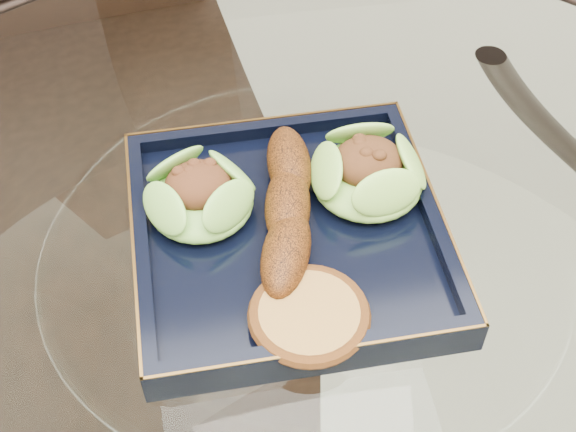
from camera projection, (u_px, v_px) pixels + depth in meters
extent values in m
cylinder|color=white|center=(303.00, 294.00, 0.69)|extent=(1.10, 1.10, 0.01)
torus|color=black|center=(303.00, 294.00, 0.69)|extent=(1.13, 1.13, 0.02)
cylinder|color=black|center=(442.00, 263.00, 1.20)|extent=(0.04, 0.04, 0.75)
cylinder|color=black|center=(61.00, 328.00, 1.12)|extent=(0.04, 0.04, 0.75)
cube|color=black|center=(133.00, 242.00, 1.13)|extent=(0.44, 0.44, 0.04)
cube|color=black|center=(80.00, 16.00, 1.05)|extent=(0.38, 0.06, 0.44)
cylinder|color=black|center=(285.00, 396.00, 1.23)|extent=(0.03, 0.03, 0.43)
cylinder|color=black|center=(36.00, 278.00, 1.38)|extent=(0.03, 0.03, 0.43)
cylinder|color=black|center=(230.00, 233.00, 1.45)|extent=(0.03, 0.03, 0.43)
cube|color=black|center=(288.00, 238.00, 0.71)|extent=(0.28, 0.28, 0.02)
ellipsoid|color=#53992C|center=(200.00, 198.00, 0.71)|extent=(0.11, 0.11, 0.03)
ellipsoid|color=#64A730|center=(368.00, 175.00, 0.72)|extent=(0.13, 0.13, 0.04)
ellipsoid|color=#5F2B0A|center=(288.00, 206.00, 0.70)|extent=(0.08, 0.19, 0.04)
cylinder|color=#A97E38|center=(309.00, 317.00, 0.63)|extent=(0.11, 0.11, 0.02)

